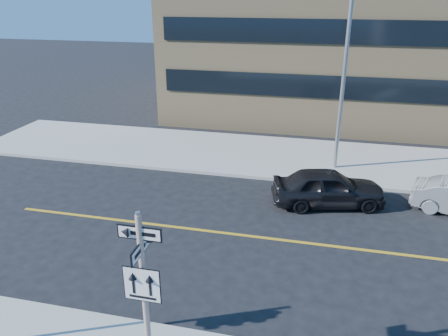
# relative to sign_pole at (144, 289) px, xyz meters

# --- Properties ---
(ground) EXTENTS (120.00, 120.00, 0.00)m
(ground) POSITION_rel_sign_pole_xyz_m (0.00, 2.51, -2.44)
(ground) COLOR black
(ground) RESTS_ON ground
(sign_pole) EXTENTS (0.92, 0.92, 4.06)m
(sign_pole) POSITION_rel_sign_pole_xyz_m (0.00, 0.00, 0.00)
(sign_pole) COLOR silver
(sign_pole) RESTS_ON near_sidewalk
(parked_car_a) EXTENTS (2.81, 4.75, 1.52)m
(parked_car_a) POSITION_rel_sign_pole_xyz_m (3.71, 9.67, -1.68)
(parked_car_a) COLOR black
(parked_car_a) RESTS_ON ground
(streetlight_a) EXTENTS (0.55, 2.25, 8.00)m
(streetlight_a) POSITION_rel_sign_pole_xyz_m (4.00, 13.27, 2.32)
(streetlight_a) COLOR gray
(streetlight_a) RESTS_ON far_sidewalk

